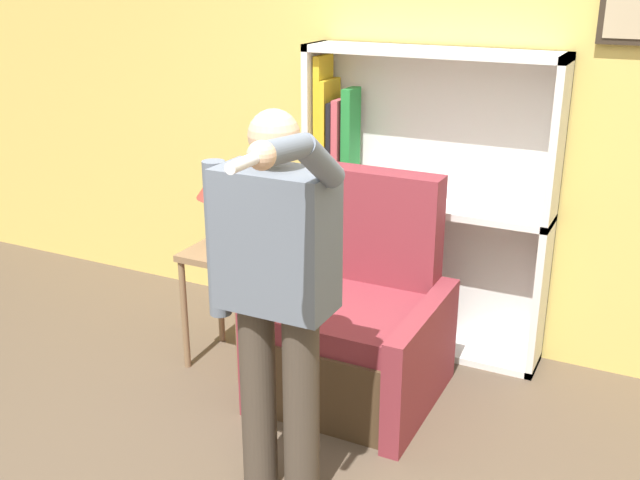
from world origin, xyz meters
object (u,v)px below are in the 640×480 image
armchair (358,329)px  table_lamp (223,181)px  person_standing (275,289)px  side_table (227,273)px  bookcase (398,208)px

armchair → table_lamp: (-0.78, -0.04, 0.71)m
armchair → person_standing: size_ratio=0.69×
armchair → table_lamp: bearing=-177.3°
side_table → armchair: bearing=2.7°
bookcase → armchair: (0.05, -0.66, -0.47)m
side_table → table_lamp: size_ratio=1.35×
bookcase → table_lamp: bearing=-136.5°
side_table → table_lamp: table_lamp is taller
bookcase → person_standing: 1.58m
bookcase → table_lamp: (-0.73, -0.69, 0.24)m
table_lamp → bookcase: bearing=43.5°
bookcase → armchair: bookcase is taller
armchair → person_standing: (0.04, -0.92, 0.60)m
bookcase → armchair: bearing=-85.9°
bookcase → person_standing: bearing=-86.9°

